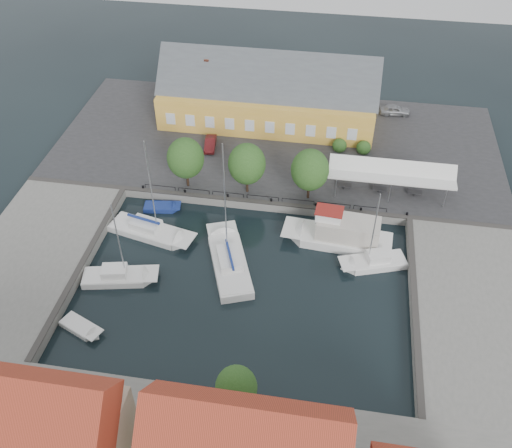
{
  "coord_description": "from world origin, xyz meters",
  "views": [
    {
      "loc": [
        7.31,
        -38.92,
        41.52
      ],
      "look_at": [
        0.0,
        6.0,
        1.5
      ],
      "focal_mm": 40.0,
      "sensor_mm": 36.0,
      "label": 1
    }
  ],
  "objects": [
    {
      "name": "east_boat_a",
      "position": [
        12.62,
        3.35,
        0.26
      ],
      "size": [
        7.15,
        4.33,
        9.94
      ],
      "color": "white",
      "rests_on": "ground"
    },
    {
      "name": "car_red",
      "position": [
        -8.16,
        20.15,
        1.61
      ],
      "size": [
        1.73,
        3.83,
        1.22
      ],
      "primitive_type": "imported",
      "rotation": [
        0.0,
        0.0,
        0.12
      ],
      "color": "maroon",
      "rests_on": "north_quay"
    },
    {
      "name": "west_boat_c",
      "position": [
        -12.35,
        -2.77,
        0.26
      ],
      "size": [
        7.78,
        3.85,
        10.28
      ],
      "color": "white",
      "rests_on": "ground"
    },
    {
      "name": "launch_nw",
      "position": [
        -11.29,
        8.57,
        0.09
      ],
      "size": [
        4.36,
        2.22,
        0.88
      ],
      "color": "navy",
      "rests_on": "ground"
    },
    {
      "name": "west_quay",
      "position": [
        -22.0,
        -2.0,
        0.5
      ],
      "size": [
        12.0,
        24.0,
        1.0
      ],
      "primitive_type": "cube",
      "color": "slate",
      "rests_on": "ground"
    },
    {
      "name": "quay_trees",
      "position": [
        -2.0,
        12.0,
        4.88
      ],
      "size": [
        18.2,
        4.2,
        6.3
      ],
      "color": "black",
      "rests_on": "north_quay"
    },
    {
      "name": "center_sailboat",
      "position": [
        -1.93,
        0.96,
        0.36
      ],
      "size": [
        6.79,
        11.14,
        14.6
      ],
      "color": "white",
      "rests_on": "ground"
    },
    {
      "name": "tent_canopy",
      "position": [
        14.0,
        14.5,
        3.68
      ],
      "size": [
        14.0,
        4.0,
        2.83
      ],
      "color": "white",
      "rests_on": "north_quay"
    },
    {
      "name": "launch_sw",
      "position": [
        -13.68,
        -9.22,
        0.09
      ],
      "size": [
        4.51,
        3.14,
        0.98
      ],
      "color": "white",
      "rests_on": "ground"
    },
    {
      "name": "north_quay",
      "position": [
        0.0,
        23.0,
        0.5
      ],
      "size": [
        56.0,
        26.0,
        1.0
      ],
      "primitive_type": "cube",
      "color": "#2D2D30",
      "rests_on": "ground"
    },
    {
      "name": "warehouse",
      "position": [
        -2.6,
        28.36,
        4.43
      ],
      "size": [
        28.56,
        14.0,
        9.55
      ],
      "color": "gold",
      "rests_on": "north_quay"
    },
    {
      "name": "west_boat_a",
      "position": [
        -11.3,
        4.22,
        0.27
      ],
      "size": [
        10.03,
        4.92,
        12.73
      ],
      "color": "white",
      "rests_on": "ground"
    },
    {
      "name": "east_quay",
      "position": [
        22.0,
        -2.0,
        0.5
      ],
      "size": [
        12.0,
        24.0,
        1.0
      ],
      "primitive_type": "cube",
      "color": "slate",
      "rests_on": "ground"
    },
    {
      "name": "quay_edge_fittings",
      "position": [
        0.02,
        4.75,
        1.06
      ],
      "size": [
        56.0,
        24.72,
        0.4
      ],
      "color": "#383533",
      "rests_on": "north_quay"
    },
    {
      "name": "trawler",
      "position": [
        9.11,
        6.16,
        1.02
      ],
      "size": [
        11.92,
        4.34,
        5.0
      ],
      "color": "white",
      "rests_on": "ground"
    },
    {
      "name": "ground",
      "position": [
        0.0,
        0.0,
        0.0
      ],
      "size": [
        140.0,
        140.0,
        0.0
      ],
      "primitive_type": "plane",
      "color": "black",
      "rests_on": "ground"
    },
    {
      "name": "car_silver",
      "position": [
        15.04,
        32.22,
        1.71
      ],
      "size": [
        4.27,
        1.99,
        1.42
      ],
      "primitive_type": "imported",
      "rotation": [
        0.0,
        0.0,
        1.65
      ],
      "color": "#979A9E",
      "rests_on": "north_quay"
    }
  ]
}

